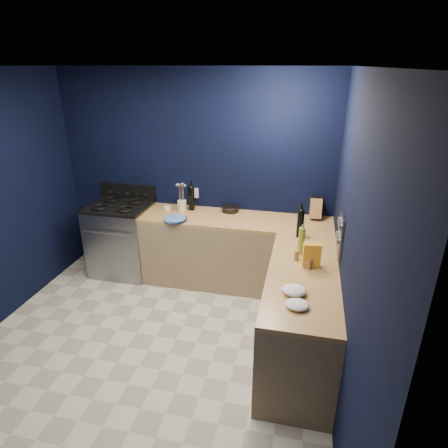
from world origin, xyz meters
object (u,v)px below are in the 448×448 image
(gas_range, at_px, (123,240))
(knife_block, at_px, (316,208))
(plate_stack, at_px, (175,219))
(utensil_crock, at_px, (182,206))
(crouton_bag, at_px, (312,255))

(gas_range, bearing_deg, knife_block, 5.78)
(plate_stack, distance_m, utensil_crock, 0.33)
(gas_range, distance_m, knife_block, 2.53)
(knife_block, bearing_deg, crouton_bag, -94.81)
(knife_block, bearing_deg, utensil_crock, -178.40)
(gas_range, xyz_separation_m, crouton_bag, (2.42, -0.99, 0.56))
(gas_range, relative_size, crouton_bag, 3.98)
(utensil_crock, bearing_deg, gas_range, -172.38)
(gas_range, height_order, knife_block, knife_block)
(gas_range, relative_size, plate_stack, 3.49)
(utensil_crock, relative_size, crouton_bag, 0.60)
(plate_stack, relative_size, crouton_bag, 1.14)
(utensil_crock, xyz_separation_m, crouton_bag, (1.61, -1.10, 0.05))
(gas_range, xyz_separation_m, plate_stack, (0.84, -0.22, 0.46))
(gas_range, xyz_separation_m, knife_block, (2.46, 0.25, 0.56))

